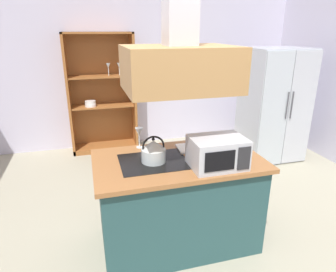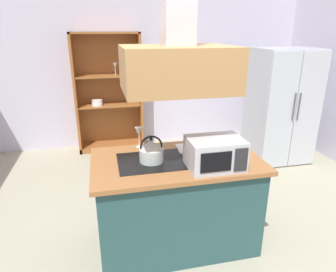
# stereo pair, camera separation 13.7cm
# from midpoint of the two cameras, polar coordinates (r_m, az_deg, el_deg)

# --- Properties ---
(ground_plane) EXTENTS (7.80, 7.80, 0.00)m
(ground_plane) POSITION_cam_midpoint_polar(r_m,az_deg,el_deg) (3.16, 1.33, -19.87)
(ground_plane) COLOR #9D9880
(wall_back) EXTENTS (6.00, 0.12, 2.70)m
(wall_back) POSITION_cam_midpoint_polar(r_m,az_deg,el_deg) (5.42, -7.92, 12.53)
(wall_back) COLOR silver
(wall_back) RESTS_ON ground
(kitchen_island) EXTENTS (1.53, 0.88, 0.90)m
(kitchen_island) POSITION_cam_midpoint_polar(r_m,az_deg,el_deg) (2.94, 0.49, -12.34)
(kitchen_island) COLOR #25494A
(kitchen_island) RESTS_ON ground
(range_hood) EXTENTS (0.90, 0.70, 1.17)m
(range_hood) POSITION_cam_midpoint_polar(r_m,az_deg,el_deg) (2.50, 0.59, 15.01)
(range_hood) COLOR #AD7E49
(refrigerator) EXTENTS (0.90, 0.77, 1.75)m
(refrigerator) POSITION_cam_midpoint_polar(r_m,az_deg,el_deg) (5.03, 18.71, 5.63)
(refrigerator) COLOR #B3BAC2
(refrigerator) RESTS_ON ground
(dish_cabinet) EXTENTS (1.10, 0.40, 1.97)m
(dish_cabinet) POSITION_cam_midpoint_polar(r_m,az_deg,el_deg) (5.24, -13.21, 6.68)
(dish_cabinet) COLOR #975828
(dish_cabinet) RESTS_ON ground
(kettle) EXTENTS (0.22, 0.22, 0.24)m
(kettle) POSITION_cam_midpoint_polar(r_m,az_deg,el_deg) (2.64, -4.27, -2.90)
(kettle) COLOR #B4C3C3
(kettle) RESTS_ON kitchen_island
(cutting_board) EXTENTS (0.35, 0.25, 0.02)m
(cutting_board) POSITION_cam_midpoint_polar(r_m,az_deg,el_deg) (2.97, 3.80, -2.23)
(cutting_board) COLOR white
(cutting_board) RESTS_ON kitchen_island
(microwave) EXTENTS (0.46, 0.35, 0.26)m
(microwave) POSITION_cam_midpoint_polar(r_m,az_deg,el_deg) (2.56, 7.90, -3.12)
(microwave) COLOR #B7BABF
(microwave) RESTS_ON kitchen_island
(wine_glass_on_counter) EXTENTS (0.08, 0.08, 0.21)m
(wine_glass_on_counter) POSITION_cam_midpoint_polar(r_m,az_deg,el_deg) (2.95, -6.86, 0.53)
(wine_glass_on_counter) COLOR silver
(wine_glass_on_counter) RESTS_ON kitchen_island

